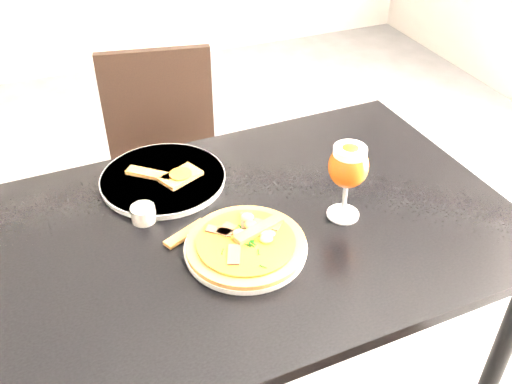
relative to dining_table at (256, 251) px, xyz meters
name	(u,v)px	position (x,y,z in m)	size (l,w,h in m)	color
dining_table	(256,251)	(0.00, 0.00, 0.00)	(1.22, 0.84, 0.75)	black
chair_far	(165,167)	(-0.06, 0.70, -0.18)	(0.47, 0.47, 0.86)	black
plate_main	(246,248)	(-0.06, -0.08, 0.10)	(0.27, 0.27, 0.01)	silver
pizza	(246,243)	(-0.06, -0.08, 0.11)	(0.26, 0.26, 0.03)	brown
plate_second	(163,179)	(-0.16, 0.24, 0.10)	(0.31, 0.31, 0.02)	silver
crust_scraps	(170,175)	(-0.14, 0.23, 0.11)	(0.19, 0.14, 0.01)	brown
loose_crust	(186,233)	(-0.16, 0.02, 0.09)	(0.11, 0.03, 0.01)	brown
sauce_cup	(143,213)	(-0.24, 0.10, 0.11)	(0.06, 0.06, 0.04)	beige
beer_glass	(348,167)	(0.20, -0.05, 0.23)	(0.09, 0.09, 0.19)	silver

